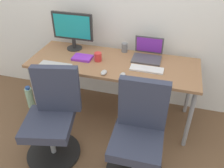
# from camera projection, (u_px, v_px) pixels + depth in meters

# --- Properties ---
(ground_plane) EXTENTS (5.28, 5.28, 0.00)m
(ground_plane) POSITION_uv_depth(u_px,v_px,m) (113.00, 113.00, 2.93)
(ground_plane) COLOR brown
(desk) EXTENTS (1.82, 0.66, 0.73)m
(desk) POSITION_uv_depth(u_px,v_px,m) (113.00, 67.00, 2.55)
(desk) COLOR #996B47
(desk) RESTS_ON ground
(office_chair_left) EXTENTS (0.54, 0.54, 0.94)m
(office_chair_left) POSITION_uv_depth(u_px,v_px,m) (53.00, 119.00, 2.22)
(office_chair_left) COLOR black
(office_chair_left) RESTS_ON ground
(office_chair_right) EXTENTS (0.54, 0.54, 0.94)m
(office_chair_right) POSITION_uv_depth(u_px,v_px,m) (138.00, 137.00, 2.04)
(office_chair_right) COLOR black
(office_chair_right) RESTS_ON ground
(water_bottle_on_floor) EXTENTS (0.09, 0.09, 0.31)m
(water_bottle_on_floor) POSITION_uv_depth(u_px,v_px,m) (30.00, 97.00, 2.96)
(water_bottle_on_floor) COLOR #A5D8B2
(water_bottle_on_floor) RESTS_ON ground
(desktop_monitor) EXTENTS (0.48, 0.18, 0.43)m
(desktop_monitor) POSITION_uv_depth(u_px,v_px,m) (73.00, 29.00, 2.65)
(desktop_monitor) COLOR #262626
(desktop_monitor) RESTS_ON desk
(open_laptop) EXTENTS (0.31, 0.27, 0.22)m
(open_laptop) POSITION_uv_depth(u_px,v_px,m) (148.00, 53.00, 2.56)
(open_laptop) COLOR #4C4C51
(open_laptop) RESTS_ON desk
(keyboard_by_monitor) EXTENTS (0.34, 0.12, 0.02)m
(keyboard_by_monitor) POSITION_uv_depth(u_px,v_px,m) (55.00, 65.00, 2.44)
(keyboard_by_monitor) COLOR #B7B7B7
(keyboard_by_monitor) RESTS_ON desk
(keyboard_by_laptop) EXTENTS (0.34, 0.12, 0.02)m
(keyboard_by_laptop) POSITION_uv_depth(u_px,v_px,m) (147.00, 69.00, 2.37)
(keyboard_by_laptop) COLOR silver
(keyboard_by_laptop) RESTS_ON desk
(mouse_by_monitor) EXTENTS (0.06, 0.10, 0.03)m
(mouse_by_monitor) POSITION_uv_depth(u_px,v_px,m) (123.00, 75.00, 2.26)
(mouse_by_monitor) COLOR #B7B7B7
(mouse_by_monitor) RESTS_ON desk
(mouse_by_laptop) EXTENTS (0.06, 0.10, 0.03)m
(mouse_by_laptop) POSITION_uv_depth(u_px,v_px,m) (104.00, 72.00, 2.31)
(mouse_by_laptop) COLOR #B7B7B7
(mouse_by_laptop) RESTS_ON desk
(coffee_mug) EXTENTS (0.08, 0.08, 0.09)m
(coffee_mug) POSITION_uv_depth(u_px,v_px,m) (98.00, 57.00, 2.52)
(coffee_mug) COLOR red
(coffee_mug) RESTS_ON desk
(pen_cup) EXTENTS (0.07, 0.07, 0.10)m
(pen_cup) POSITION_uv_depth(u_px,v_px,m) (125.00, 48.00, 2.69)
(pen_cup) COLOR slate
(pen_cup) RESTS_ON desk
(notebook) EXTENTS (0.21, 0.15, 0.03)m
(notebook) POSITION_uv_depth(u_px,v_px,m) (82.00, 58.00, 2.57)
(notebook) COLOR purple
(notebook) RESTS_ON desk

